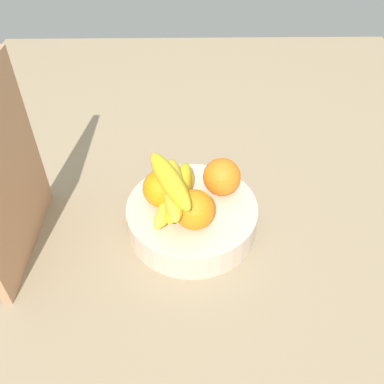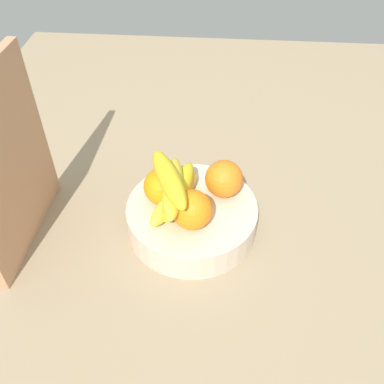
{
  "view_description": "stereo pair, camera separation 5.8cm",
  "coord_description": "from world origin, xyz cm",
  "px_view_note": "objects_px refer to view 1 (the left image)",
  "views": [
    {
      "loc": [
        -64.09,
        3.23,
        67.63
      ],
      "look_at": [
        -3.97,
        2.36,
        10.33
      ],
      "focal_mm": 39.89,
      "sensor_mm": 36.0,
      "label": 1
    },
    {
      "loc": [
        -63.9,
        -2.54,
        67.63
      ],
      "look_at": [
        -3.97,
        2.36,
        10.33
      ],
      "focal_mm": 39.89,
      "sensor_mm": 36.0,
      "label": 2
    }
  ],
  "objects_px": {
    "fruit_bowl": "(192,217)",
    "orange_front_right": "(162,188)",
    "orange_center": "(194,210)",
    "orange_front_left": "(222,177)",
    "cutting_board": "(4,178)",
    "banana_bunch": "(174,190)"
  },
  "relations": [
    {
      "from": "fruit_bowl",
      "to": "banana_bunch",
      "type": "bearing_deg",
      "value": 103.11
    },
    {
      "from": "banana_bunch",
      "to": "cutting_board",
      "type": "bearing_deg",
      "value": 96.23
    },
    {
      "from": "fruit_bowl",
      "to": "cutting_board",
      "type": "relative_size",
      "value": 0.74
    },
    {
      "from": "orange_center",
      "to": "banana_bunch",
      "type": "xyz_separation_m",
      "value": [
        0.04,
        0.04,
        0.01
      ]
    },
    {
      "from": "fruit_bowl",
      "to": "cutting_board",
      "type": "xyz_separation_m",
      "value": [
        -0.04,
        0.33,
        0.15
      ]
    },
    {
      "from": "orange_center",
      "to": "banana_bunch",
      "type": "relative_size",
      "value": 0.41
    },
    {
      "from": "orange_center",
      "to": "banana_bunch",
      "type": "height_order",
      "value": "banana_bunch"
    },
    {
      "from": "orange_center",
      "to": "cutting_board",
      "type": "distance_m",
      "value": 0.34
    },
    {
      "from": "banana_bunch",
      "to": "orange_front_left",
      "type": "bearing_deg",
      "value": -60.92
    },
    {
      "from": "banana_bunch",
      "to": "cutting_board",
      "type": "height_order",
      "value": "cutting_board"
    },
    {
      "from": "orange_center",
      "to": "cutting_board",
      "type": "bearing_deg",
      "value": 88.85
    },
    {
      "from": "orange_center",
      "to": "cutting_board",
      "type": "relative_size",
      "value": 0.21
    },
    {
      "from": "orange_front_left",
      "to": "cutting_board",
      "type": "bearing_deg",
      "value": 102.33
    },
    {
      "from": "orange_center",
      "to": "fruit_bowl",
      "type": "bearing_deg",
      "value": 4.45
    },
    {
      "from": "cutting_board",
      "to": "orange_front_left",
      "type": "bearing_deg",
      "value": -75.64
    },
    {
      "from": "fruit_bowl",
      "to": "cutting_board",
      "type": "distance_m",
      "value": 0.36
    },
    {
      "from": "fruit_bowl",
      "to": "orange_front_right",
      "type": "relative_size",
      "value": 3.45
    },
    {
      "from": "fruit_bowl",
      "to": "orange_front_right",
      "type": "height_order",
      "value": "orange_front_right"
    },
    {
      "from": "fruit_bowl",
      "to": "orange_front_right",
      "type": "bearing_deg",
      "value": 77.95
    },
    {
      "from": "banana_bunch",
      "to": "orange_front_right",
      "type": "bearing_deg",
      "value": 50.01
    },
    {
      "from": "orange_front_left",
      "to": "orange_front_right",
      "type": "bearing_deg",
      "value": 105.14
    },
    {
      "from": "fruit_bowl",
      "to": "orange_front_left",
      "type": "relative_size",
      "value": 3.45
    }
  ]
}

